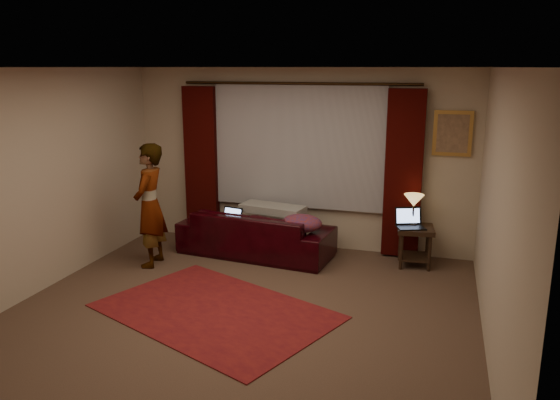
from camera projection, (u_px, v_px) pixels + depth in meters
The scene contains 20 objects.
floor at pixel (239, 315), 5.90m from camera, with size 5.00×5.00×0.01m, color brown.
ceiling at pixel (235, 67), 5.28m from camera, with size 5.00×5.00×0.02m, color silver.
wall_back at pixel (299, 159), 7.92m from camera, with size 5.00×0.02×2.60m, color #C0AE96.
wall_front at pixel (87, 291), 3.26m from camera, with size 5.00×0.02×2.60m, color #C0AE96.
wall_left at pixel (34, 183), 6.29m from camera, with size 0.02×5.00×2.60m, color #C0AE96.
wall_right at pixel (497, 216), 4.89m from camera, with size 0.02×5.00×2.60m, color #C0AE96.
sheer_curtain at pixel (298, 146), 7.81m from camera, with size 2.50×0.05×1.80m, color #A0A0A8.
drape_left at pixel (202, 163), 8.26m from camera, with size 0.50×0.14×2.30m, color black.
drape_right at pixel (403, 174), 7.42m from camera, with size 0.50×0.14×2.30m, color black.
curtain_rod at pixel (298, 83), 7.56m from camera, with size 0.04×0.04×3.40m, color black.
picture_frame at pixel (453, 133), 7.19m from camera, with size 0.50×0.04×0.60m, color #C39044.
sofa at pixel (256, 225), 7.69m from camera, with size 2.16×0.93×0.87m, color black.
throw_blanket at pixel (273, 192), 7.67m from camera, with size 0.92×0.37×0.11m, color gray.
clothing_pile at pixel (302, 224), 7.32m from camera, with size 0.55×0.43×0.23m, color #672C43.
laptop_sofa at pixel (229, 217), 7.68m from camera, with size 0.30×0.33×0.22m, color black, non-canonical shape.
area_rug at pixel (215, 311), 5.96m from camera, with size 2.47×1.65×0.01m, color maroon.
end_table at pixel (415, 246), 7.29m from camera, with size 0.47×0.47×0.54m, color black.
tiffany_lamp at pixel (413, 210), 7.24m from camera, with size 0.26×0.26×0.42m, color #A1864B, non-canonical shape.
laptop_table at pixel (411, 219), 7.14m from camera, with size 0.35×0.38×0.25m, color black, non-canonical shape.
person at pixel (150, 205), 7.20m from camera, with size 0.48×0.48×1.65m, color gray.
Camera 1 is at (1.98, -5.08, 2.60)m, focal length 35.00 mm.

